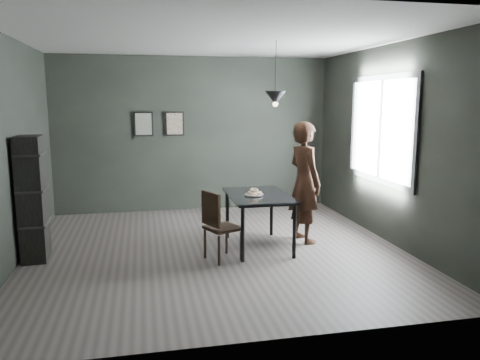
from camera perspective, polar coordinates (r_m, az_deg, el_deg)
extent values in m
plane|color=#373230|center=(6.47, -2.98, -8.50)|extent=(5.00, 5.00, 0.00)
cube|color=black|center=(8.65, -5.64, 5.56)|extent=(5.00, 0.10, 2.80)
cube|color=silver|center=(6.19, -3.21, 16.92)|extent=(5.00, 5.00, 0.02)
cube|color=white|center=(7.16, 16.77, 5.93)|extent=(0.02, 1.80, 1.40)
cube|color=black|center=(7.15, 16.70, 5.93)|extent=(0.04, 1.96, 1.56)
cube|color=black|center=(6.40, 2.29, -1.94)|extent=(0.80, 1.20, 0.04)
cylinder|color=black|center=(5.90, 0.32, -6.69)|extent=(0.05, 0.05, 0.71)
cylinder|color=black|center=(6.08, 6.64, -6.27)|extent=(0.05, 0.05, 0.71)
cylinder|color=black|center=(6.92, -1.57, -4.21)|extent=(0.05, 0.05, 0.71)
cylinder|color=black|center=(7.07, 3.87, -3.93)|extent=(0.05, 0.05, 0.71)
cylinder|color=silver|center=(6.31, 1.72, -1.85)|extent=(0.23, 0.23, 0.01)
torus|color=#FAEDC3|center=(6.31, 2.17, -1.59)|extent=(0.12, 0.12, 0.04)
torus|color=#FAEDC3|center=(6.34, 1.44, -1.54)|extent=(0.12, 0.12, 0.04)
torus|color=#FAEDC3|center=(6.26, 1.57, -1.69)|extent=(0.12, 0.12, 0.04)
torus|color=#FAEDC3|center=(6.30, 1.73, -1.25)|extent=(0.15, 0.15, 0.06)
imported|color=black|center=(6.73, 7.87, -0.26)|extent=(0.55, 0.71, 1.73)
cube|color=black|center=(5.98, -2.11, -5.85)|extent=(0.51, 0.51, 0.04)
cube|color=black|center=(5.83, -3.57, -3.57)|extent=(0.19, 0.37, 0.43)
cylinder|color=black|center=(5.83, -2.57, -8.61)|extent=(0.03, 0.03, 0.38)
cylinder|color=black|center=(6.01, 0.13, -8.04)|extent=(0.03, 0.03, 0.38)
cylinder|color=black|center=(6.10, -4.28, -7.79)|extent=(0.03, 0.03, 0.38)
cylinder|color=black|center=(6.27, -1.66, -7.28)|extent=(0.03, 0.03, 0.38)
cube|color=black|center=(6.47, -23.99, -2.08)|extent=(0.33, 0.54, 1.59)
cylinder|color=black|center=(6.44, 4.38, 13.28)|extent=(0.01, 0.01, 0.75)
cone|color=black|center=(6.43, 4.34, 9.94)|extent=(0.28, 0.28, 0.18)
sphere|color=#FFE0B2|center=(6.43, 4.33, 9.23)|extent=(0.07, 0.07, 0.07)
cube|color=black|center=(8.55, -11.68, 6.70)|extent=(0.34, 0.03, 0.44)
cube|color=#435E4C|center=(8.53, -11.68, 6.69)|extent=(0.28, 0.01, 0.38)
cube|color=black|center=(8.57, -7.98, 6.81)|extent=(0.34, 0.03, 0.44)
cube|color=brown|center=(8.55, -7.97, 6.81)|extent=(0.28, 0.01, 0.38)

